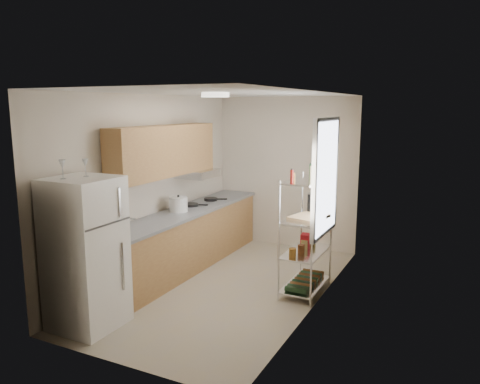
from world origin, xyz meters
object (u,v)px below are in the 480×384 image
Objects in this scene: frying_pan_large at (191,205)px; rice_cooker at (178,204)px; refrigerator at (85,253)px; espresso_machine at (317,202)px; cutting_board at (309,217)px.

rice_cooker is at bearing -103.94° from frying_pan_large.
refrigerator reaches higher than frying_pan_large.
refrigerator is at bearing -118.52° from espresso_machine.
rice_cooker is 2.00m from cutting_board.
refrigerator is 2.76m from cutting_board.
frying_pan_large is (-0.14, 2.40, 0.08)m from refrigerator.
cutting_board is (2.04, -0.41, 0.11)m from frying_pan_large.
refrigerator is 3.03m from espresso_machine.
frying_pan_large is 0.48× the size of cutting_board.
rice_cooker reaches higher than cutting_board.
frying_pan_large is 2.09m from cutting_board.
espresso_machine is at bearing -21.36° from frying_pan_large.
cutting_board is 0.37m from espresso_machine.
cutting_board reaches higher than frying_pan_large.
refrigerator is 2.40m from frying_pan_large.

